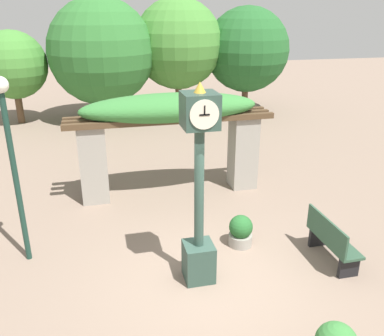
{
  "coord_description": "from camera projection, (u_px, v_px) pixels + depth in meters",
  "views": [
    {
      "loc": [
        -1.68,
        -5.64,
        4.42
      ],
      "look_at": [
        -0.21,
        0.63,
        1.89
      ],
      "focal_mm": 38.0,
      "sensor_mm": 36.0,
      "label": 1
    }
  ],
  "objects": [
    {
      "name": "pergola",
      "position": [
        171.0,
        123.0,
        9.84
      ],
      "size": [
        5.04,
        1.24,
        2.57
      ],
      "color": "gray",
      "rests_on": "ground"
    },
    {
      "name": "tree_line",
      "position": [
        153.0,
        50.0,
        17.02
      ],
      "size": [
        13.0,
        4.51,
        4.95
      ],
      "color": "brown",
      "rests_on": "ground"
    },
    {
      "name": "park_bench",
      "position": [
        331.0,
        241.0,
        7.5
      ],
      "size": [
        0.42,
        1.31,
        0.89
      ],
      "rotation": [
        0.0,
        0.0,
        1.57
      ],
      "color": "#2D4C38",
      "rests_on": "ground"
    },
    {
      "name": "potted_plant_far_left",
      "position": [
        241.0,
        231.0,
        8.06
      ],
      "size": [
        0.47,
        0.47,
        0.64
      ],
      "color": "gray",
      "rests_on": "ground"
    },
    {
      "name": "pedestal_clock",
      "position": [
        199.0,
        192.0,
        6.56
      ],
      "size": [
        0.53,
        0.58,
        3.43
      ],
      "color": "#2D473D",
      "rests_on": "ground"
    },
    {
      "name": "lamp_post",
      "position": [
        10.0,
        144.0,
        6.89
      ],
      "size": [
        0.28,
        0.28,
        3.42
      ],
      "color": "#19382D",
      "rests_on": "ground"
    },
    {
      "name": "ground_plane",
      "position": [
        212.0,
        280.0,
        7.09
      ],
      "size": [
        60.0,
        60.0,
        0.0
      ],
      "primitive_type": "plane",
      "color": "#7F6B5B"
    }
  ]
}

